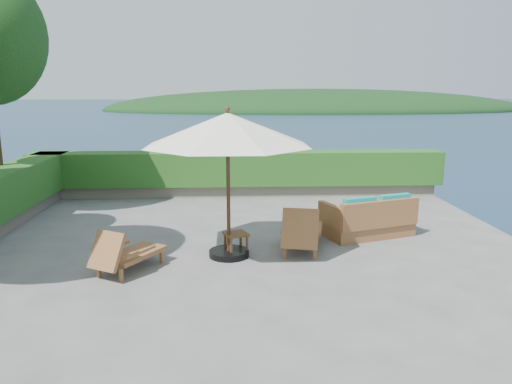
{
  "coord_description": "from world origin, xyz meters",
  "views": [
    {
      "loc": [
        -0.2,
        -9.39,
        3.21
      ],
      "look_at": [
        0.3,
        0.8,
        1.1
      ],
      "focal_mm": 35.0,
      "sensor_mm": 36.0,
      "label": 1
    }
  ],
  "objects_px": {
    "side_table": "(236,237)",
    "wicker_loveseat": "(369,220)",
    "patio_umbrella": "(228,131)",
    "lounge_left": "(126,253)",
    "lounge_right": "(302,231)"
  },
  "relations": [
    {
      "from": "side_table",
      "to": "wicker_loveseat",
      "type": "distance_m",
      "value": 3.17
    },
    {
      "from": "side_table",
      "to": "patio_umbrella",
      "type": "bearing_deg",
      "value": -148.84
    },
    {
      "from": "lounge_left",
      "to": "lounge_right",
      "type": "distance_m",
      "value": 3.45
    },
    {
      "from": "lounge_left",
      "to": "wicker_loveseat",
      "type": "bearing_deg",
      "value": 52.44
    },
    {
      "from": "lounge_left",
      "to": "side_table",
      "type": "relative_size",
      "value": 2.84
    },
    {
      "from": "lounge_right",
      "to": "wicker_loveseat",
      "type": "height_order",
      "value": "lounge_right"
    },
    {
      "from": "lounge_right",
      "to": "side_table",
      "type": "bearing_deg",
      "value": -159.73
    },
    {
      "from": "lounge_left",
      "to": "wicker_loveseat",
      "type": "height_order",
      "value": "wicker_loveseat"
    },
    {
      "from": "lounge_left",
      "to": "lounge_right",
      "type": "relative_size",
      "value": 0.87
    },
    {
      "from": "patio_umbrella",
      "to": "lounge_right",
      "type": "xyz_separation_m",
      "value": [
        1.46,
        0.28,
        -2.04
      ]
    },
    {
      "from": "lounge_left",
      "to": "side_table",
      "type": "bearing_deg",
      "value": 53.52
    },
    {
      "from": "lounge_left",
      "to": "wicker_loveseat",
      "type": "xyz_separation_m",
      "value": [
        4.93,
        1.99,
        0.02
      ]
    },
    {
      "from": "lounge_right",
      "to": "lounge_left",
      "type": "bearing_deg",
      "value": -150.72
    },
    {
      "from": "patio_umbrella",
      "to": "wicker_loveseat",
      "type": "bearing_deg",
      "value": 21.77
    },
    {
      "from": "lounge_left",
      "to": "patio_umbrella",
      "type": "bearing_deg",
      "value": 52.86
    }
  ]
}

